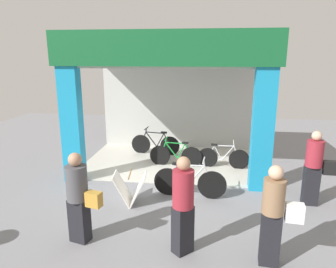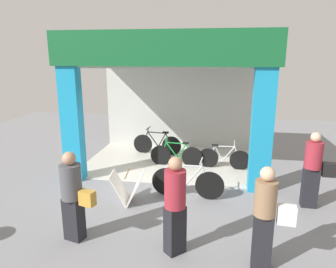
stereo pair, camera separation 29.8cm
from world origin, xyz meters
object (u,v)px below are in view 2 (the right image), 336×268
at_px(sandwich_board_sign, 128,188).
at_px(pedestrian_2, 175,204).
at_px(pedestrian_3, 73,195).
at_px(bicycle_inside_0, 176,155).
at_px(bicycle_parked_0, 187,182).
at_px(pedestrian_1, 313,169).
at_px(bicycle_inside_1, 157,144).
at_px(pedestrian_0, 266,216).
at_px(bicycle_inside_2, 224,158).

bearing_deg(sandwich_board_sign, pedestrian_2, -51.61).
xyz_separation_m(sandwich_board_sign, pedestrian_3, (-0.54, -1.57, 0.52)).
bearing_deg(bicycle_inside_0, bicycle_parked_0, -75.62).
xyz_separation_m(sandwich_board_sign, pedestrian_1, (4.10, 0.47, 0.54)).
relative_size(bicycle_inside_1, pedestrian_2, 0.97).
distance_m(bicycle_inside_1, pedestrian_0, 6.19).
bearing_deg(bicycle_inside_1, pedestrian_2, -75.82).
xyz_separation_m(bicycle_inside_0, bicycle_inside_2, (1.43, -0.01, -0.02)).
relative_size(bicycle_parked_0, sandwich_board_sign, 2.14).
bearing_deg(pedestrian_0, bicycle_inside_1, 117.05).
bearing_deg(bicycle_inside_1, bicycle_parked_0, -66.96).
relative_size(bicycle_parked_0, pedestrian_1, 1.01).
xyz_separation_m(bicycle_parked_0, sandwich_board_sign, (-1.32, -0.51, -0.02)).
distance_m(bicycle_inside_0, sandwich_board_sign, 2.72).
bearing_deg(bicycle_parked_0, pedestrian_2, -89.85).
height_order(bicycle_parked_0, sandwich_board_sign, bicycle_parked_0).
bearing_deg(pedestrian_3, bicycle_inside_1, 84.37).
distance_m(bicycle_inside_0, bicycle_inside_2, 1.43).
bearing_deg(pedestrian_2, sandwich_board_sign, 128.39).
distance_m(bicycle_inside_2, pedestrian_3, 5.03).
relative_size(bicycle_parked_0, pedestrian_0, 1.03).
distance_m(bicycle_inside_0, bicycle_inside_1, 1.34).
xyz_separation_m(bicycle_inside_0, pedestrian_0, (1.99, -4.42, 0.54)).
xyz_separation_m(bicycle_inside_0, pedestrian_2, (0.54, -4.28, 0.56)).
height_order(bicycle_parked_0, pedestrian_3, pedestrian_3).
bearing_deg(pedestrian_1, pedestrian_3, -156.25).
bearing_deg(bicycle_inside_0, pedestrian_2, -82.78).
bearing_deg(bicycle_inside_0, pedestrian_3, -107.64).
bearing_deg(pedestrian_3, pedestrian_1, 23.75).
xyz_separation_m(bicycle_inside_1, pedestrian_0, (2.80, -5.49, 0.52)).
bearing_deg(sandwich_board_sign, pedestrian_0, -33.13).
relative_size(pedestrian_2, pedestrian_3, 1.03).
distance_m(pedestrian_2, pedestrian_3, 1.87).
distance_m(bicycle_parked_0, sandwich_board_sign, 1.42).
bearing_deg(pedestrian_2, pedestrian_0, -5.45).
relative_size(bicycle_inside_0, sandwich_board_sign, 1.97).
height_order(pedestrian_0, pedestrian_1, pedestrian_1).
distance_m(bicycle_inside_0, pedestrian_1, 3.98).
xyz_separation_m(bicycle_inside_2, bicycle_parked_0, (-0.89, -2.08, 0.05)).
relative_size(bicycle_inside_0, bicycle_parked_0, 0.92).
relative_size(bicycle_inside_0, pedestrian_1, 0.93).
distance_m(pedestrian_0, pedestrian_2, 1.46).
height_order(pedestrian_2, pedestrian_3, pedestrian_2).
xyz_separation_m(bicycle_parked_0, pedestrian_2, (0.01, -2.19, 0.52)).
distance_m(bicycle_parked_0, pedestrian_3, 2.84).
height_order(bicycle_inside_1, pedestrian_1, pedestrian_1).
bearing_deg(pedestrian_2, pedestrian_1, 37.74).
bearing_deg(bicycle_inside_2, pedestrian_2, -101.74).
bearing_deg(bicycle_inside_2, pedestrian_0, -82.72).
distance_m(bicycle_inside_0, bicycle_parked_0, 2.16).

